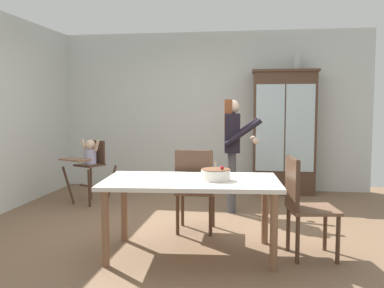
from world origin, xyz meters
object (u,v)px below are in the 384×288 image
(china_cabinet, at_px, (284,132))
(dining_table, at_px, (191,188))
(dining_chair_far_side, at_px, (195,185))
(dining_chair_right_end, at_px, (302,200))
(ceramic_vase, at_px, (297,62))
(birthday_cake, at_px, (216,175))
(adult_person, at_px, (233,141))
(high_chair_with_toddler, at_px, (90,159))

(china_cabinet, xyz_separation_m, dining_table, (-1.07, -3.11, -0.36))
(dining_chair_far_side, xyz_separation_m, dining_chair_right_end, (1.12, -0.60, 0.00))
(ceramic_vase, bearing_deg, birthday_cake, -108.07)
(adult_person, bearing_deg, birthday_cake, 172.93)
(china_cabinet, distance_m, high_chair_with_toddler, 3.13)
(china_cabinet, distance_m, birthday_cake, 3.23)
(dining_chair_far_side, bearing_deg, dining_table, 93.99)
(birthday_cake, bearing_deg, dining_table, 177.85)
(china_cabinet, relative_size, birthday_cake, 7.22)
(ceramic_vase, height_order, adult_person, ceramic_vase)
(dining_chair_far_side, bearing_deg, dining_chair_right_end, 150.49)
(ceramic_vase, relative_size, birthday_cake, 0.96)
(ceramic_vase, distance_m, birthday_cake, 3.55)
(high_chair_with_toddler, xyz_separation_m, birthday_cake, (2.05, -1.96, 0.14))
(china_cabinet, bearing_deg, dining_chair_right_end, -90.33)
(dining_table, relative_size, birthday_cake, 6.24)
(dining_table, height_order, dining_chair_far_side, dining_chair_far_side)
(birthday_cake, relative_size, dining_chair_right_end, 0.29)
(adult_person, relative_size, dining_chair_right_end, 1.59)
(birthday_cake, bearing_deg, high_chair_with_toddler, 136.30)
(high_chair_with_toddler, relative_size, birthday_cake, 3.39)
(ceramic_vase, relative_size, dining_chair_right_end, 0.28)
(china_cabinet, height_order, ceramic_vase, ceramic_vase)
(china_cabinet, distance_m, ceramic_vase, 1.14)
(china_cabinet, bearing_deg, adult_person, -119.78)
(adult_person, height_order, dining_chair_far_side, adult_person)
(dining_chair_right_end, bearing_deg, ceramic_vase, -12.61)
(china_cabinet, height_order, adult_person, china_cabinet)
(birthday_cake, bearing_deg, dining_chair_far_side, 113.37)
(china_cabinet, relative_size, dining_chair_far_side, 2.11)
(dining_table, relative_size, dining_chair_right_end, 1.82)
(adult_person, xyz_separation_m, dining_chair_right_end, (0.75, -1.68, -0.41))
(china_cabinet, xyz_separation_m, ceramic_vase, (0.18, 0.00, 1.12))
(high_chair_with_toddler, distance_m, dining_chair_far_side, 2.16)
(china_cabinet, distance_m, dining_chair_far_side, 2.72)
(adult_person, height_order, dining_chair_right_end, adult_person)
(ceramic_vase, height_order, dining_chair_far_side, ceramic_vase)
(china_cabinet, bearing_deg, birthday_cake, -105.01)
(high_chair_with_toddler, xyz_separation_m, adult_person, (2.11, -0.19, 0.31))
(ceramic_vase, xyz_separation_m, dining_chair_far_side, (-1.32, -2.43, -1.58))
(birthday_cake, distance_m, dining_chair_right_end, 0.86)
(adult_person, relative_size, dining_chair_far_side, 1.59)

